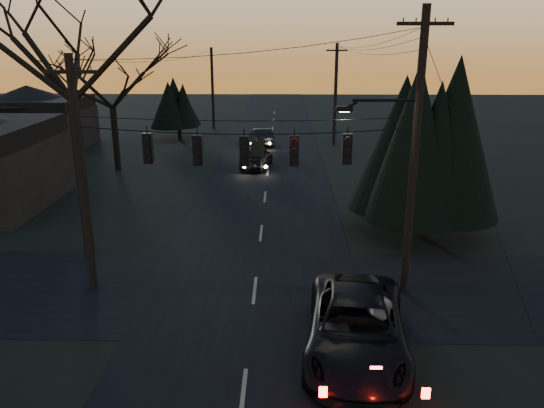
{
  "coord_description": "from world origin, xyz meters",
  "views": [
    {
      "loc": [
        0.99,
        -7.78,
        9.02
      ],
      "look_at": [
        0.64,
        10.11,
        3.34
      ],
      "focal_mm": 35.0,
      "sensor_mm": 36.0,
      "label": 1
    }
  ],
  "objects_px": {
    "utility_pole_far_l": "(214,129)",
    "sedan_oncoming_a": "(256,157)",
    "utility_pole_left": "(95,289)",
    "utility_pole_far_r": "(334,144)",
    "sedan_oncoming_b": "(262,137)",
    "bare_tree_left": "(65,33)",
    "evergreen_right": "(431,144)",
    "suv_near": "(356,328)",
    "utility_pole_right": "(403,292)"
  },
  "relations": [
    {
      "from": "utility_pole_right",
      "to": "utility_pole_far_r",
      "type": "relative_size",
      "value": 1.18
    },
    {
      "from": "utility_pole_left",
      "to": "bare_tree_left",
      "type": "bearing_deg",
      "value": 111.7
    },
    {
      "from": "sedan_oncoming_a",
      "to": "suv_near",
      "type": "bearing_deg",
      "value": 108.32
    },
    {
      "from": "sedan_oncoming_a",
      "to": "sedan_oncoming_b",
      "type": "xyz_separation_m",
      "value": [
        0.05,
        8.36,
        -0.06
      ]
    },
    {
      "from": "utility_pole_left",
      "to": "utility_pole_far_r",
      "type": "distance_m",
      "value": 30.27
    },
    {
      "from": "bare_tree_left",
      "to": "utility_pole_far_l",
      "type": "bearing_deg",
      "value": 87.57
    },
    {
      "from": "utility_pole_far_r",
      "to": "sedan_oncoming_a",
      "type": "distance_m",
      "value": 10.79
    },
    {
      "from": "utility_pole_far_l",
      "to": "sedan_oncoming_a",
      "type": "height_order",
      "value": "utility_pole_far_l"
    },
    {
      "from": "bare_tree_left",
      "to": "sedan_oncoming_b",
      "type": "bearing_deg",
      "value": 74.8
    },
    {
      "from": "utility_pole_far_r",
      "to": "suv_near",
      "type": "bearing_deg",
      "value": -94.11
    },
    {
      "from": "bare_tree_left",
      "to": "sedan_oncoming_a",
      "type": "distance_m",
      "value": 19.08
    },
    {
      "from": "bare_tree_left",
      "to": "sedan_oncoming_a",
      "type": "bearing_deg",
      "value": 67.61
    },
    {
      "from": "utility_pole_left",
      "to": "utility_pole_far_l",
      "type": "xyz_separation_m",
      "value": [
        0.0,
        36.0,
        0.0
      ]
    },
    {
      "from": "utility_pole_left",
      "to": "bare_tree_left",
      "type": "relative_size",
      "value": 0.65
    },
    {
      "from": "utility_pole_far_l",
      "to": "evergreen_right",
      "type": "bearing_deg",
      "value": -65.81
    },
    {
      "from": "suv_near",
      "to": "sedan_oncoming_a",
      "type": "height_order",
      "value": "suv_near"
    },
    {
      "from": "utility_pole_far_l",
      "to": "evergreen_right",
      "type": "height_order",
      "value": "evergreen_right"
    },
    {
      "from": "utility_pole_far_l",
      "to": "sedan_oncoming_b",
      "type": "relative_size",
      "value": 1.84
    },
    {
      "from": "utility_pole_far_r",
      "to": "evergreen_right",
      "type": "xyz_separation_m",
      "value": [
        2.13,
        -22.34,
        4.43
      ]
    },
    {
      "from": "utility_pole_far_r",
      "to": "bare_tree_left",
      "type": "xyz_separation_m",
      "value": [
        -12.88,
        -24.53,
        9.15
      ]
    },
    {
      "from": "utility_pole_left",
      "to": "evergreen_right",
      "type": "xyz_separation_m",
      "value": [
        13.63,
        5.66,
        4.43
      ]
    },
    {
      "from": "utility_pole_right",
      "to": "suv_near",
      "type": "height_order",
      "value": "utility_pole_right"
    },
    {
      "from": "bare_tree_left",
      "to": "evergreen_right",
      "type": "xyz_separation_m",
      "value": [
        15.01,
        2.19,
        -4.72
      ]
    },
    {
      "from": "bare_tree_left",
      "to": "evergreen_right",
      "type": "distance_m",
      "value": 15.88
    },
    {
      "from": "utility_pole_far_l",
      "to": "sedan_oncoming_b",
      "type": "height_order",
      "value": "utility_pole_far_l"
    },
    {
      "from": "utility_pole_left",
      "to": "bare_tree_left",
      "type": "xyz_separation_m",
      "value": [
        -1.38,
        3.47,
        9.15
      ]
    },
    {
      "from": "utility_pole_right",
      "to": "sedan_oncoming_b",
      "type": "xyz_separation_m",
      "value": [
        -6.3,
        27.68,
        0.72
      ]
    },
    {
      "from": "evergreen_right",
      "to": "utility_pole_right",
      "type": "bearing_deg",
      "value": -110.6
    },
    {
      "from": "utility_pole_left",
      "to": "sedan_oncoming_a",
      "type": "xyz_separation_m",
      "value": [
        5.15,
        19.32,
        0.78
      ]
    },
    {
      "from": "utility_pole_right",
      "to": "bare_tree_left",
      "type": "xyz_separation_m",
      "value": [
        -12.88,
        3.47,
        9.15
      ]
    },
    {
      "from": "utility_pole_right",
      "to": "sedan_oncoming_b",
      "type": "relative_size",
      "value": 2.3
    },
    {
      "from": "evergreen_right",
      "to": "sedan_oncoming_a",
      "type": "height_order",
      "value": "evergreen_right"
    },
    {
      "from": "utility_pole_far_l",
      "to": "utility_pole_far_r",
      "type": "bearing_deg",
      "value": -34.82
    },
    {
      "from": "evergreen_right",
      "to": "suv_near",
      "type": "bearing_deg",
      "value": -114.57
    },
    {
      "from": "utility_pole_left",
      "to": "sedan_oncoming_a",
      "type": "height_order",
      "value": "utility_pole_left"
    },
    {
      "from": "suv_near",
      "to": "sedan_oncoming_b",
      "type": "bearing_deg",
      "value": 103.8
    },
    {
      "from": "utility_pole_left",
      "to": "suv_near",
      "type": "relative_size",
      "value": 1.37
    },
    {
      "from": "evergreen_right",
      "to": "sedan_oncoming_a",
      "type": "xyz_separation_m",
      "value": [
        -8.48,
        13.66,
        -3.65
      ]
    },
    {
      "from": "utility_pole_far_r",
      "to": "sedan_oncoming_a",
      "type": "height_order",
      "value": "utility_pole_far_r"
    },
    {
      "from": "utility_pole_left",
      "to": "utility_pole_far_r",
      "type": "bearing_deg",
      "value": 67.67
    },
    {
      "from": "utility_pole_far_r",
      "to": "utility_pole_far_l",
      "type": "distance_m",
      "value": 14.01
    },
    {
      "from": "utility_pole_far_r",
      "to": "bare_tree_left",
      "type": "height_order",
      "value": "bare_tree_left"
    },
    {
      "from": "sedan_oncoming_b",
      "to": "utility_pole_far_l",
      "type": "bearing_deg",
      "value": -69.69
    },
    {
      "from": "utility_pole_far_l",
      "to": "sedan_oncoming_b",
      "type": "bearing_deg",
      "value": -58.01
    },
    {
      "from": "sedan_oncoming_b",
      "to": "bare_tree_left",
      "type": "bearing_deg",
      "value": 63.12
    },
    {
      "from": "utility_pole_far_l",
      "to": "evergreen_right",
      "type": "relative_size",
      "value": 1.04
    },
    {
      "from": "utility_pole_far_l",
      "to": "sedan_oncoming_a",
      "type": "xyz_separation_m",
      "value": [
        5.15,
        -16.68,
        0.78
      ]
    },
    {
      "from": "evergreen_right",
      "to": "utility_pole_left",
      "type": "bearing_deg",
      "value": -157.45
    },
    {
      "from": "utility_pole_right",
      "to": "evergreen_right",
      "type": "height_order",
      "value": "evergreen_right"
    },
    {
      "from": "sedan_oncoming_b",
      "to": "suv_near",
      "type": "bearing_deg",
      "value": 85.51
    }
  ]
}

